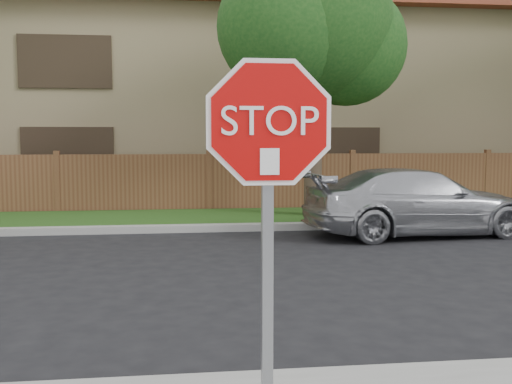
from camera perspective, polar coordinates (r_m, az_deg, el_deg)
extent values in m
plane|color=black|center=(5.34, 1.52, -17.53)|extent=(90.00, 90.00, 0.00)
cube|color=gray|center=(13.19, -3.80, -3.42)|extent=(70.00, 0.30, 0.15)
cube|color=#1E4714|center=(14.82, -4.17, -2.52)|extent=(70.00, 3.00, 0.12)
cube|color=brown|center=(16.33, -4.48, 0.82)|extent=(70.00, 0.12, 1.60)
cube|color=#97845E|center=(21.89, -5.20, 7.71)|extent=(34.00, 8.00, 6.00)
cube|color=brown|center=(22.27, -5.28, 16.09)|extent=(35.20, 9.20, 0.50)
cube|color=brown|center=(22.39, -5.29, 17.60)|extent=(33.00, 5.50, 0.70)
cylinder|color=#382B21|center=(14.92, 5.46, 4.85)|extent=(0.44, 0.44, 3.92)
sphere|color=#154013|center=(15.19, 5.57, 16.01)|extent=(3.80, 3.80, 3.80)
sphere|color=#154013|center=(15.60, 8.62, 13.61)|extent=(3.00, 3.00, 3.00)
sphere|color=#154013|center=(14.60, 2.73, 15.35)|extent=(3.20, 3.20, 3.20)
cube|color=gray|center=(3.56, 1.08, -8.03)|extent=(0.06, 0.06, 2.30)
cylinder|color=white|center=(3.40, 1.26, 6.64)|extent=(1.01, 0.02, 1.01)
cylinder|color=#B30706|center=(3.39, 1.29, 6.65)|extent=(0.93, 0.02, 0.93)
cube|color=white|center=(3.38, 1.32, 2.92)|extent=(0.11, 0.00, 0.15)
imported|color=#ABADB3|center=(13.02, 15.16, -0.92)|extent=(5.00, 2.42, 1.40)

